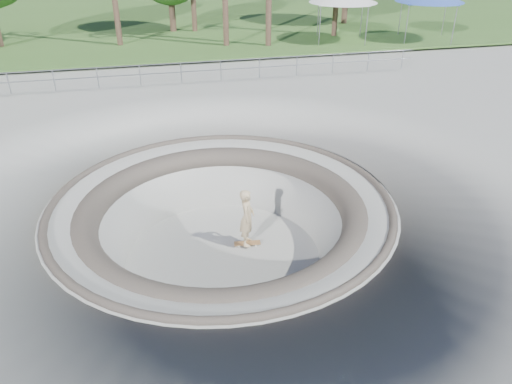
% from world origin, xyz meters
% --- Properties ---
extents(ground, '(180.00, 180.00, 0.00)m').
position_xyz_m(ground, '(0.00, 0.00, 0.00)').
color(ground, '#979792').
rests_on(ground, ground).
extents(skate_bowl, '(14.00, 14.00, 4.10)m').
position_xyz_m(skate_bowl, '(0.00, 0.00, -1.83)').
color(skate_bowl, '#979792').
rests_on(skate_bowl, ground).
extents(grass_strip, '(180.00, 36.00, 0.12)m').
position_xyz_m(grass_strip, '(0.00, 34.00, 0.22)').
color(grass_strip, '#375E25').
rests_on(grass_strip, ground).
extents(distant_hills, '(103.20, 45.00, 28.60)m').
position_xyz_m(distant_hills, '(3.78, 57.17, -7.02)').
color(distant_hills, brown).
rests_on(distant_hills, ground).
extents(safety_railing, '(25.00, 0.06, 1.03)m').
position_xyz_m(safety_railing, '(0.00, 12.00, 0.69)').
color(safety_railing, gray).
rests_on(safety_railing, ground).
extents(skateboard, '(0.88, 0.34, 0.09)m').
position_xyz_m(skateboard, '(0.85, 0.32, -1.83)').
color(skateboard, olive).
rests_on(skateboard, ground).
extents(skater, '(0.66, 0.81, 1.94)m').
position_xyz_m(skater, '(0.85, 0.32, -0.84)').
color(skater, tan).
rests_on(skater, skateboard).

